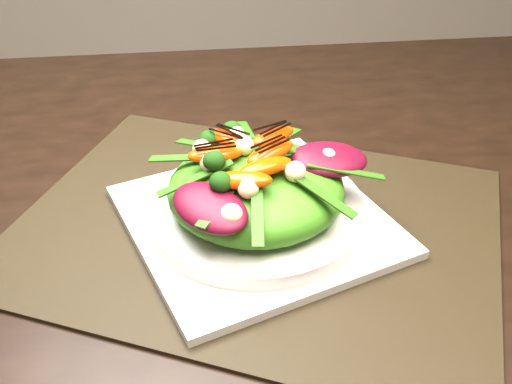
{
  "coord_description": "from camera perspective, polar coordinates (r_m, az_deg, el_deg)",
  "views": [
    {
      "loc": [
        0.03,
        -0.58,
        1.15
      ],
      "look_at": [
        0.09,
        -0.08,
        0.8
      ],
      "focal_mm": 42.0,
      "sensor_mm": 36.0,
      "label": 1
    }
  ],
  "objects": [
    {
      "name": "lettuce_mound",
      "position": [
        0.62,
        -0.0,
        0.32
      ],
      "size": [
        0.24,
        0.24,
        0.06
      ],
      "primitive_type": "ellipsoid",
      "rotation": [
        0.0,
        0.0,
        -0.38
      ],
      "color": "#3D7A16",
      "rests_on": "salad_bowl"
    },
    {
      "name": "radicchio_leaf",
      "position": [
        0.62,
        7.0,
        3.13
      ],
      "size": [
        0.08,
        0.06,
        0.02
      ],
      "primitive_type": "ellipsoid",
      "rotation": [
        0.0,
        0.0,
        0.06
      ],
      "color": "#400614",
      "rests_on": "lettuce_mound"
    },
    {
      "name": "orange_segment",
      "position": [
        0.63,
        -2.12,
        4.67
      ],
      "size": [
        0.06,
        0.03,
        0.01
      ],
      "primitive_type": "ellipsoid",
      "rotation": [
        0.0,
        0.0,
        -0.21
      ],
      "color": "red",
      "rests_on": "lettuce_mound"
    },
    {
      "name": "dining_table",
      "position": [
        0.72,
        -7.84,
        -1.45
      ],
      "size": [
        1.6,
        0.9,
        0.75
      ],
      "primitive_type": "cube",
      "color": "black",
      "rests_on": "floor"
    },
    {
      "name": "plate_base",
      "position": [
        0.64,
        0.0,
        -2.72
      ],
      "size": [
        0.33,
        0.33,
        0.01
      ],
      "primitive_type": "cube",
      "rotation": [
        0.0,
        0.0,
        0.35
      ],
      "color": "silver",
      "rests_on": "placemat"
    },
    {
      "name": "balsamic_drizzle",
      "position": [
        0.62,
        -2.13,
        5.31
      ],
      "size": [
        0.04,
        0.01,
        0.0
      ],
      "primitive_type": "cube",
      "rotation": [
        0.0,
        0.0,
        -0.21
      ],
      "color": "black",
      "rests_on": "orange_segment"
    },
    {
      "name": "placemat",
      "position": [
        0.64,
        0.0,
        -3.21
      ],
      "size": [
        0.61,
        0.55,
        0.0
      ],
      "primitive_type": "cube",
      "rotation": [
        0.0,
        0.0,
        -0.43
      ],
      "color": "black",
      "rests_on": "dining_table"
    },
    {
      "name": "broccoli_floret",
      "position": [
        0.62,
        -6.41,
        4.07
      ],
      "size": [
        0.03,
        0.03,
        0.03
      ],
      "primitive_type": "sphere",
      "rotation": [
        0.0,
        0.0,
        0.05
      ],
      "color": "black",
      "rests_on": "lettuce_mound"
    },
    {
      "name": "macadamia_nut",
      "position": [
        0.56,
        3.94,
        0.45
      ],
      "size": [
        0.03,
        0.03,
        0.02
      ],
      "primitive_type": "sphere",
      "rotation": [
        0.0,
        0.0,
        -0.25
      ],
      "color": "#C1B988",
      "rests_on": "lettuce_mound"
    },
    {
      "name": "salad_bowl",
      "position": [
        0.63,
        0.0,
        -1.75
      ],
      "size": [
        0.23,
        0.23,
        0.02
      ],
      "primitive_type": "cylinder",
      "rotation": [
        0.0,
        0.0,
        0.01
      ],
      "color": "silver",
      "rests_on": "plate_base"
    }
  ]
}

